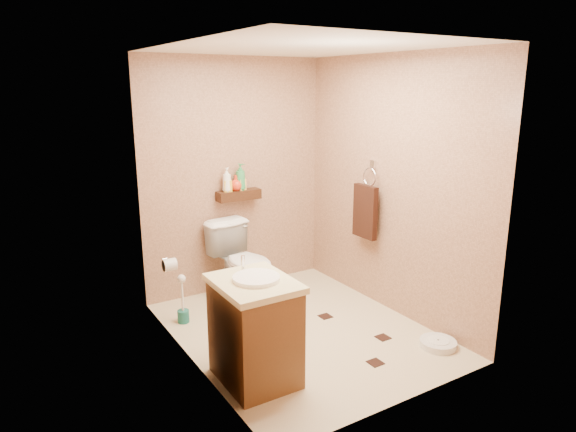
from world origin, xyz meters
TOP-DOWN VIEW (x-y plane):
  - ground at (0.00, 0.00)m, footprint 2.50×2.50m
  - wall_back at (0.00, 1.25)m, footprint 2.00×0.04m
  - wall_front at (0.00, -1.25)m, footprint 2.00×0.04m
  - wall_left at (-1.00, 0.00)m, footprint 0.04×2.50m
  - wall_right at (1.00, 0.00)m, footprint 0.04×2.50m
  - ceiling at (0.00, 0.00)m, footprint 2.00×2.50m
  - wall_shelf at (0.00, 1.17)m, footprint 0.46×0.14m
  - floor_accents at (0.01, -0.05)m, footprint 1.22×1.46m
  - toilet at (-0.13, 0.83)m, footprint 0.55×0.84m
  - vanity at (-0.70, -0.46)m, footprint 0.53×0.64m
  - bathroom_scale at (0.82, -0.84)m, footprint 0.32×0.32m
  - toilet_brush at (-0.82, 0.71)m, footprint 0.11×0.11m
  - towel_ring at (0.91, 0.25)m, footprint 0.12×0.30m
  - toilet_paper at (-0.94, 0.65)m, footprint 0.12×0.11m
  - bottle_a at (-0.13, 1.17)m, footprint 0.13×0.13m
  - bottle_b at (-0.12, 1.17)m, footprint 0.10×0.10m
  - bottle_c at (-0.03, 1.17)m, footprint 0.18×0.18m
  - bottle_d at (0.02, 1.17)m, footprint 0.15×0.15m
  - bottle_e at (0.03, 1.17)m, footprint 0.09×0.09m

SIDE VIEW (x-z plane):
  - ground at x=0.00m, z-range 0.00..0.00m
  - floor_accents at x=0.01m, z-range 0.00..0.01m
  - bathroom_scale at x=0.82m, z-range 0.00..0.06m
  - toilet_brush at x=-0.82m, z-range -0.07..0.40m
  - toilet at x=-0.13m, z-range 0.00..0.80m
  - vanity at x=-0.70m, z-range -0.05..0.85m
  - toilet_paper at x=-0.94m, z-range 0.54..0.66m
  - towel_ring at x=0.91m, z-range 0.57..1.33m
  - wall_shelf at x=0.00m, z-range 0.97..1.07m
  - bottle_c at x=-0.03m, z-range 1.07..1.23m
  - bottle_e at x=0.03m, z-range 1.07..1.24m
  - bottle_b at x=-0.12m, z-range 1.07..1.25m
  - bottle_a at x=-0.13m, z-range 1.07..1.31m
  - wall_back at x=0.00m, z-range 0.00..2.40m
  - wall_front at x=0.00m, z-range 0.00..2.40m
  - wall_left at x=-1.00m, z-range 0.00..2.40m
  - wall_right at x=1.00m, z-range 0.00..2.40m
  - bottle_d at x=0.02m, z-range 1.07..1.35m
  - ceiling at x=0.00m, z-range 2.39..2.41m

